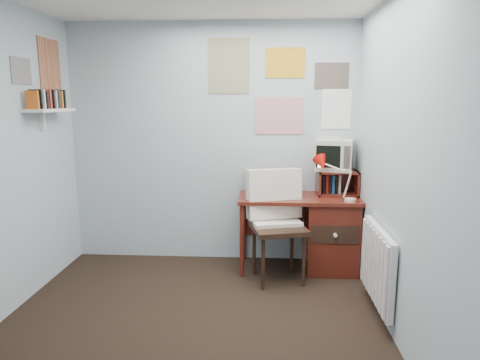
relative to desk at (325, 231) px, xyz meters
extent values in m
plane|color=black|center=(-1.17, -1.48, -0.41)|extent=(3.50, 3.50, 0.00)
cube|color=#A9B7C2|center=(-1.17, 0.27, 0.84)|extent=(3.00, 0.02, 2.50)
cube|color=#A9B7C2|center=(0.33, -1.48, 0.84)|extent=(0.02, 3.50, 2.50)
cube|color=#591D14|center=(-0.27, 0.00, 0.34)|extent=(1.20, 0.55, 0.03)
cube|color=#591D14|center=(0.06, 0.00, -0.04)|extent=(0.50, 0.50, 0.72)
cylinder|color=#591D14|center=(-0.83, -0.24, -0.04)|extent=(0.04, 0.04, 0.72)
cylinder|color=#591D14|center=(-0.83, 0.23, -0.04)|extent=(0.04, 0.04, 0.72)
cube|color=#591D14|center=(-0.52, 0.25, 0.01)|extent=(0.64, 0.02, 0.30)
cube|color=black|center=(-0.48, -0.30, 0.11)|extent=(0.63, 0.62, 1.03)
cube|color=red|center=(0.20, -0.19, 0.54)|extent=(0.29, 0.26, 0.38)
cube|color=#591D14|center=(0.12, 0.11, 0.48)|extent=(0.40, 0.30, 0.25)
cube|color=beige|center=(0.08, 0.13, 0.77)|extent=(0.43, 0.41, 0.34)
cube|color=#591D14|center=(-0.51, 0.18, 0.46)|extent=(0.60, 0.14, 0.22)
cube|color=white|center=(0.29, -0.93, 0.01)|extent=(0.09, 0.80, 0.60)
cube|color=white|center=(-2.57, -0.38, 1.21)|extent=(0.20, 0.62, 0.24)
cube|color=white|center=(-0.47, 0.26, 1.44)|extent=(1.20, 0.01, 0.90)
cube|color=white|center=(-2.67, -0.38, 1.59)|extent=(0.01, 0.70, 0.60)
camera|label=1|loc=(-0.62, -4.20, 1.30)|focal=32.00mm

